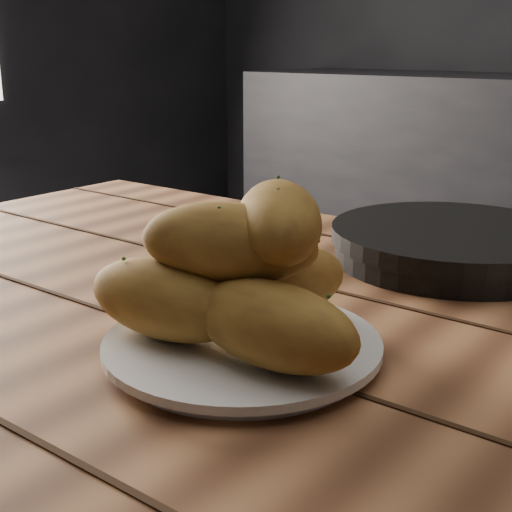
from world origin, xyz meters
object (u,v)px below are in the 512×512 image
at_px(table, 294,413).
at_px(plate, 242,347).
at_px(skillet, 454,244).
at_px(bread_rolls, 243,275).

xyz_separation_m(table, plate, (0.01, -0.10, 0.11)).
distance_m(table, plate, 0.15).
height_order(table, plate, plate).
distance_m(table, skillet, 0.32).
relative_size(table, skillet, 3.44).
bearing_deg(skillet, plate, -94.68).
bearing_deg(plate, table, 96.59).
bearing_deg(plate, skillet, 85.32).
relative_size(bread_rolls, skillet, 0.65).
height_order(table, bread_rolls, bread_rolls).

